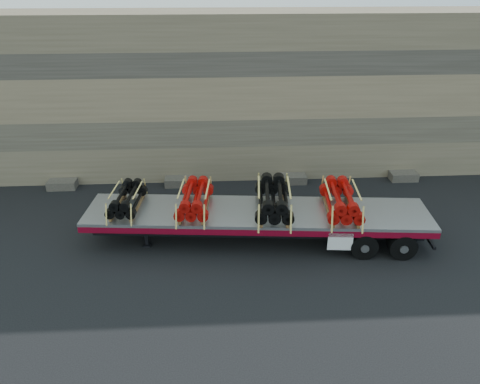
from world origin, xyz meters
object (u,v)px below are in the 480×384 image
object	(u,v)px
bundle_front	(127,200)
bundle_midrear	(273,199)
trailer	(257,225)
bundle_rear	(341,201)
bundle_midfront	(195,200)

from	to	relation	value
bundle_front	bundle_midrear	bearing A→B (deg)	0.00
trailer	bundle_midrear	bearing A→B (deg)	0.00
bundle_rear	trailer	bearing A→B (deg)	180.00
bundle_front	bundle_midrear	distance (m)	4.98
trailer	bundle_midfront	world-z (taller)	bundle_midfront
bundle_midrear	bundle_rear	size ratio (longest dim) A/B	1.06
bundle_midfront	bundle_front	bearing A→B (deg)	180.00
trailer	bundle_midfront	distance (m)	2.33
bundle_midrear	bundle_rear	bearing A→B (deg)	-0.00
trailer	bundle_front	distance (m)	4.54
bundle_midfront	bundle_midrear	size ratio (longest dim) A/B	0.89
trailer	bundle_front	size ratio (longest dim) A/B	5.94
bundle_midfront	bundle_midrear	xyz separation A→B (m)	(2.65, -0.24, 0.05)
trailer	bundle_rear	distance (m)	2.98
bundle_front	bundle_rear	size ratio (longest dim) A/B	0.84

